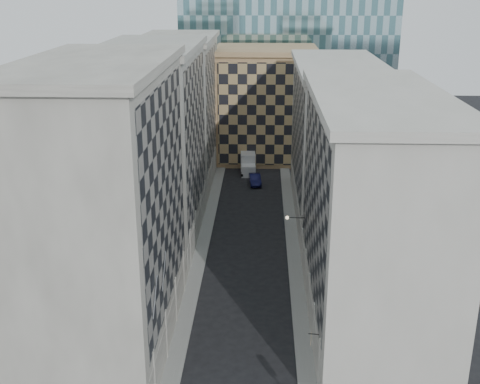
# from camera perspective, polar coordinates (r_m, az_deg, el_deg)

# --- Properties ---
(sidewalk_west) EXTENTS (1.50, 100.00, 0.15)m
(sidewalk_west) POSITION_cam_1_polar(r_m,az_deg,el_deg) (70.10, -3.58, -5.15)
(sidewalk_west) COLOR gray
(sidewalk_west) RESTS_ON ground
(sidewalk_east) EXTENTS (1.50, 100.00, 0.15)m
(sidewalk_east) POSITION_cam_1_polar(r_m,az_deg,el_deg) (69.86, 5.06, -5.28)
(sidewalk_east) COLOR gray
(sidewalk_east) RESTS_ON ground
(bldg_left_a) EXTENTS (10.80, 22.80, 23.70)m
(bldg_left_a) POSITION_cam_1_polar(r_m,az_deg,el_deg) (49.28, -12.58, -1.67)
(bldg_left_a) COLOR gray
(bldg_left_a) RESTS_ON ground
(bldg_left_b) EXTENTS (10.80, 22.80, 22.70)m
(bldg_left_b) POSITION_cam_1_polar(r_m,az_deg,el_deg) (69.89, -8.14, 4.42)
(bldg_left_b) COLOR gray
(bldg_left_b) RESTS_ON ground
(bldg_left_c) EXTENTS (10.80, 22.80, 21.70)m
(bldg_left_c) POSITION_cam_1_polar(r_m,az_deg,el_deg) (91.15, -5.73, 7.70)
(bldg_left_c) COLOR gray
(bldg_left_c) RESTS_ON ground
(bldg_right_a) EXTENTS (10.80, 26.80, 20.70)m
(bldg_right_a) POSITION_cam_1_polar(r_m,az_deg,el_deg) (52.77, 12.23, -1.97)
(bldg_right_a) COLOR #AFACA1
(bldg_right_a) RESTS_ON ground
(bldg_right_b) EXTENTS (10.80, 28.80, 19.70)m
(bldg_right_b) POSITION_cam_1_polar(r_m,az_deg,el_deg) (78.40, 9.01, 4.90)
(bldg_right_b) COLOR #AFACA1
(bldg_right_b) RESTS_ON ground
(tan_block) EXTENTS (16.80, 14.80, 18.80)m
(tan_block) POSITION_cam_1_polar(r_m,az_deg,el_deg) (103.22, 2.45, 8.36)
(tan_block) COLOR #A28056
(tan_block) RESTS_ON ground
(flagpoles_left) EXTENTS (0.10, 6.33, 2.33)m
(flagpoles_left) POSITION_cam_1_polar(r_m,az_deg,el_deg) (45.35, -7.62, -8.58)
(flagpoles_left) COLOR gray
(flagpoles_left) RESTS_ON ground
(bracket_lamp) EXTENTS (1.98, 0.36, 0.36)m
(bracket_lamp) POSITION_cam_1_polar(r_m,az_deg,el_deg) (61.90, 4.66, -2.44)
(bracket_lamp) COLOR black
(bracket_lamp) RESTS_ON ground
(box_truck) EXTENTS (2.59, 5.77, 3.10)m
(box_truck) POSITION_cam_1_polar(r_m,az_deg,el_deg) (96.52, 0.77, 2.65)
(box_truck) COLOR silver
(box_truck) RESTS_ON ground
(dark_car) EXTENTS (2.08, 4.83, 1.55)m
(dark_car) POSITION_cam_1_polar(r_m,az_deg,el_deg) (90.97, 1.43, 1.21)
(dark_car) COLOR #0F1139
(dark_car) RESTS_ON ground
(shop_sign) EXTENTS (0.83, 0.73, 0.81)m
(shop_sign) POSITION_cam_1_polar(r_m,az_deg,el_deg) (46.64, 6.77, -13.62)
(shop_sign) COLOR black
(shop_sign) RESTS_ON ground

